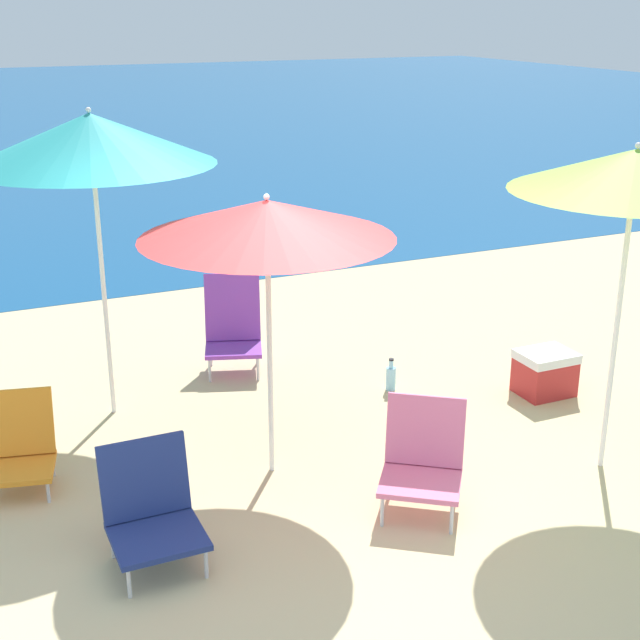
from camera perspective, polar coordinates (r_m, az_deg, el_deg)
name	(u,v)px	position (r m, az deg, el deg)	size (l,w,h in m)	color
ground_plane	(300,516)	(5.85, -1.31, -12.41)	(60.00, 60.00, 0.00)	#D1BA89
beach_umbrella_teal	(91,139)	(6.77, -14.46, 11.14)	(1.81, 1.81, 2.40)	white
beach_umbrella_lime	(635,171)	(6.05, 19.53, 8.98)	(1.60, 1.60, 2.28)	white
beach_umbrella_red	(267,220)	(5.71, -3.42, 6.43)	(1.67, 1.67, 1.97)	white
beach_chair_navy	(151,508)	(5.38, -10.76, -11.74)	(0.52, 0.55, 0.70)	silver
beach_chair_orange	(20,445)	(6.38, -18.65, -7.60)	(0.54, 0.58, 0.64)	silver
beach_chair_purple	(233,325)	(7.93, -5.60, -0.33)	(0.63, 0.65, 0.84)	silver
beach_chair_pink	(423,457)	(5.83, 6.60, -8.70)	(0.72, 0.72, 0.71)	silver
water_bottle	(391,377)	(7.57, 4.56, -3.69)	(0.08, 0.08, 0.28)	#8CCCEA
cooler_box	(545,373)	(7.68, 14.20, -3.29)	(0.45, 0.37, 0.37)	#B72828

